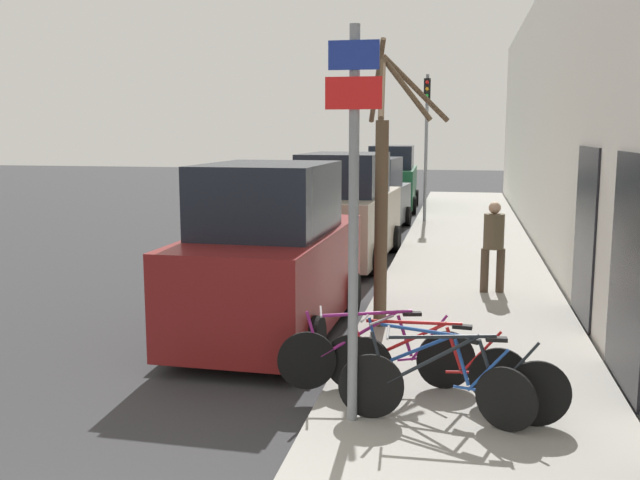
{
  "coord_description": "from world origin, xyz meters",
  "views": [
    {
      "loc": [
        2.44,
        -3.21,
        2.97
      ],
      "look_at": [
        0.79,
        5.02,
        1.67
      ],
      "focal_mm": 40.0,
      "sensor_mm": 36.0,
      "label": 1
    }
  ],
  "objects_px": {
    "parked_car_1": "(345,213)",
    "traffic_light": "(426,128)",
    "bicycle_0": "(453,384)",
    "parked_car_0": "(271,259)",
    "bicycle_2": "(424,364)",
    "signpost": "(353,210)",
    "bicycle_1": "(433,376)",
    "parked_car_3": "(392,180)",
    "street_tree": "(384,194)",
    "pedestrian_near": "(494,240)",
    "bicycle_3": "(377,355)",
    "parked_car_2": "(369,198)"
  },
  "relations": [
    {
      "from": "bicycle_2",
      "to": "bicycle_0",
      "type": "bearing_deg",
      "value": -145.35
    },
    {
      "from": "bicycle_3",
      "to": "pedestrian_near",
      "type": "bearing_deg",
      "value": -27.7
    },
    {
      "from": "parked_car_1",
      "to": "bicycle_0",
      "type": "bearing_deg",
      "value": -71.67
    },
    {
      "from": "bicycle_1",
      "to": "parked_car_2",
      "type": "height_order",
      "value": "parked_car_2"
    },
    {
      "from": "parked_car_1",
      "to": "pedestrian_near",
      "type": "height_order",
      "value": "parked_car_1"
    },
    {
      "from": "parked_car_1",
      "to": "pedestrian_near",
      "type": "xyz_separation_m",
      "value": [
        3.14,
        -3.2,
        -0.05
      ]
    },
    {
      "from": "bicycle_0",
      "to": "parked_car_3",
      "type": "bearing_deg",
      "value": 3.26
    },
    {
      "from": "bicycle_0",
      "to": "parked_car_0",
      "type": "relative_size",
      "value": 0.5
    },
    {
      "from": "parked_car_1",
      "to": "parked_car_2",
      "type": "relative_size",
      "value": 1.09
    },
    {
      "from": "bicycle_3",
      "to": "traffic_light",
      "type": "xyz_separation_m",
      "value": [
        -0.28,
        14.95,
        2.5
      ]
    },
    {
      "from": "pedestrian_near",
      "to": "parked_car_0",
      "type": "bearing_deg",
      "value": 31.83
    },
    {
      "from": "bicycle_1",
      "to": "parked_car_1",
      "type": "relative_size",
      "value": 0.41
    },
    {
      "from": "parked_car_0",
      "to": "street_tree",
      "type": "distance_m",
      "value": 1.86
    },
    {
      "from": "bicycle_0",
      "to": "pedestrian_near",
      "type": "height_order",
      "value": "pedestrian_near"
    },
    {
      "from": "bicycle_0",
      "to": "street_tree",
      "type": "bearing_deg",
      "value": 13.58
    },
    {
      "from": "bicycle_2",
      "to": "parked_car_0",
      "type": "distance_m",
      "value": 3.45
    },
    {
      "from": "bicycle_0",
      "to": "parked_car_1",
      "type": "relative_size",
      "value": 0.47
    },
    {
      "from": "bicycle_0",
      "to": "street_tree",
      "type": "relative_size",
      "value": 0.55
    },
    {
      "from": "parked_car_2",
      "to": "bicycle_0",
      "type": "bearing_deg",
      "value": -75.36
    },
    {
      "from": "traffic_light",
      "to": "parked_car_1",
      "type": "bearing_deg",
      "value": -102.2
    },
    {
      "from": "parked_car_0",
      "to": "traffic_light",
      "type": "relative_size",
      "value": 0.99
    },
    {
      "from": "bicycle_0",
      "to": "parked_car_1",
      "type": "xyz_separation_m",
      "value": [
        -2.54,
        9.06,
        0.58
      ]
    },
    {
      "from": "bicycle_2",
      "to": "bicycle_3",
      "type": "height_order",
      "value": "bicycle_3"
    },
    {
      "from": "signpost",
      "to": "bicycle_2",
      "type": "relative_size",
      "value": 1.73
    },
    {
      "from": "bicycle_2",
      "to": "parked_car_0",
      "type": "xyz_separation_m",
      "value": [
        -2.33,
        2.47,
        0.61
      ]
    },
    {
      "from": "bicycle_0",
      "to": "bicycle_2",
      "type": "xyz_separation_m",
      "value": [
        -0.31,
        0.58,
        -0.01
      ]
    },
    {
      "from": "bicycle_1",
      "to": "parked_car_3",
      "type": "bearing_deg",
      "value": 33.98
    },
    {
      "from": "bicycle_3",
      "to": "parked_car_2",
      "type": "xyz_separation_m",
      "value": [
        -1.84,
        13.44,
        0.45
      ]
    },
    {
      "from": "bicycle_0",
      "to": "bicycle_3",
      "type": "xyz_separation_m",
      "value": [
        -0.83,
        0.75,
        -0.0
      ]
    },
    {
      "from": "bicycle_1",
      "to": "parked_car_2",
      "type": "xyz_separation_m",
      "value": [
        -2.47,
        13.95,
        0.46
      ]
    },
    {
      "from": "bicycle_0",
      "to": "street_tree",
      "type": "distance_m",
      "value": 3.8
    },
    {
      "from": "bicycle_0",
      "to": "bicycle_2",
      "type": "height_order",
      "value": "bicycle_0"
    },
    {
      "from": "signpost",
      "to": "parked_car_3",
      "type": "relative_size",
      "value": 0.78
    },
    {
      "from": "parked_car_1",
      "to": "traffic_light",
      "type": "xyz_separation_m",
      "value": [
        1.43,
        6.64,
        1.92
      ]
    },
    {
      "from": "pedestrian_near",
      "to": "traffic_light",
      "type": "distance_m",
      "value": 10.17
    },
    {
      "from": "bicycle_2",
      "to": "parked_car_2",
      "type": "distance_m",
      "value": 13.82
    },
    {
      "from": "bicycle_0",
      "to": "parked_car_0",
      "type": "xyz_separation_m",
      "value": [
        -2.64,
        3.06,
        0.6
      ]
    },
    {
      "from": "street_tree",
      "to": "bicycle_2",
      "type": "bearing_deg",
      "value": -74.84
    },
    {
      "from": "parked_car_0",
      "to": "traffic_light",
      "type": "height_order",
      "value": "traffic_light"
    },
    {
      "from": "bicycle_2",
      "to": "parked_car_3",
      "type": "height_order",
      "value": "parked_car_3"
    },
    {
      "from": "signpost",
      "to": "parked_car_1",
      "type": "bearing_deg",
      "value": 99.73
    },
    {
      "from": "parked_car_1",
      "to": "parked_car_3",
      "type": "height_order",
      "value": "parked_car_1"
    },
    {
      "from": "parked_car_0",
      "to": "traffic_light",
      "type": "distance_m",
      "value": 12.88
    },
    {
      "from": "pedestrian_near",
      "to": "bicycle_1",
      "type": "bearing_deg",
      "value": 72.83
    },
    {
      "from": "signpost",
      "to": "parked_car_0",
      "type": "bearing_deg",
      "value": 117.69
    },
    {
      "from": "signpost",
      "to": "bicycle_0",
      "type": "height_order",
      "value": "signpost"
    },
    {
      "from": "bicycle_0",
      "to": "traffic_light",
      "type": "xyz_separation_m",
      "value": [
        -1.11,
        15.7,
        2.5
      ]
    },
    {
      "from": "bicycle_2",
      "to": "signpost",
      "type": "bearing_deg",
      "value": 144.32
    },
    {
      "from": "bicycle_1",
      "to": "bicycle_3",
      "type": "bearing_deg",
      "value": 78.53
    },
    {
      "from": "bicycle_3",
      "to": "street_tree",
      "type": "relative_size",
      "value": 0.52
    }
  ]
}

